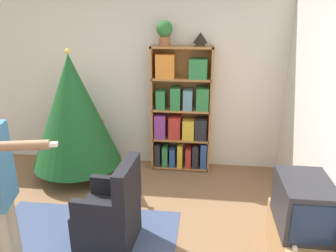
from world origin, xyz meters
name	(u,v)px	position (x,y,z in m)	size (l,w,h in m)	color
wall_back	(152,80)	(0.00, 2.30, 1.30)	(8.00, 0.10, 2.60)	silver
bookshelf	(182,114)	(0.46, 2.09, 0.86)	(0.86, 0.27, 1.82)	#A8703D
tv_stand	(297,246)	(1.68, 0.18, 0.22)	(0.40, 0.92, 0.43)	tan
television	(303,205)	(1.68, 0.18, 0.67)	(0.43, 0.61, 0.46)	#28282D
game_remote	(294,245)	(1.56, -0.10, 0.45)	(0.04, 0.12, 0.02)	white
christmas_tree	(74,111)	(-0.98, 1.65, 0.98)	(1.22, 1.22, 1.82)	#4C3323
armchair	(111,215)	(-0.11, 0.30, 0.32)	(0.61, 0.60, 0.92)	black
potted_plant	(164,31)	(0.21, 2.09, 2.01)	(0.22, 0.22, 0.33)	#935B38
table_lamp	(200,38)	(0.69, 2.09, 1.92)	(0.20, 0.20, 0.18)	#473828
book_pile_near_tree	(103,186)	(-0.52, 1.29, 0.06)	(0.22, 0.18, 0.12)	#232328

